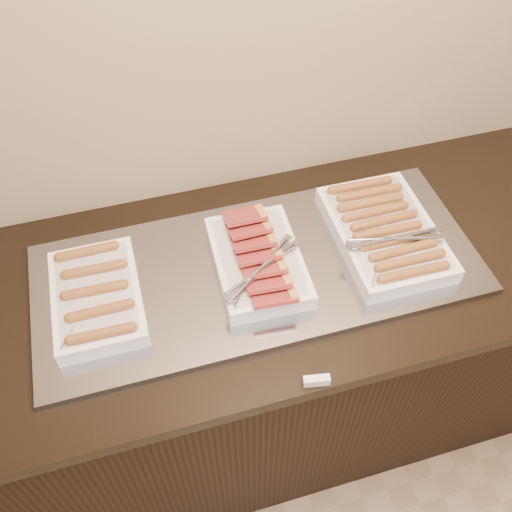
% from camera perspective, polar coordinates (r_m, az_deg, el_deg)
% --- Properties ---
extents(counter, '(2.06, 0.76, 0.90)m').
position_cam_1_polar(counter, '(1.93, -0.07, -9.95)').
color(counter, black).
rests_on(counter, ground).
extents(warming_tray, '(1.20, 0.50, 0.02)m').
position_cam_1_polar(warming_tray, '(1.55, 0.23, -1.37)').
color(warming_tray, '#9496A1').
rests_on(warming_tray, counter).
extents(dish_left, '(0.22, 0.33, 0.07)m').
position_cam_1_polar(dish_left, '(1.51, -15.62, -3.93)').
color(dish_left, silver).
rests_on(dish_left, warming_tray).
extents(dish_center, '(0.26, 0.36, 0.09)m').
position_cam_1_polar(dish_center, '(1.52, 0.21, -0.49)').
color(dish_center, silver).
rests_on(dish_center, warming_tray).
extents(dish_right, '(0.28, 0.40, 0.08)m').
position_cam_1_polar(dish_right, '(1.62, 12.78, 2.33)').
color(dish_right, silver).
rests_on(dish_right, warming_tray).
extents(label_holder, '(0.07, 0.03, 0.03)m').
position_cam_1_polar(label_holder, '(1.37, 6.07, -12.29)').
color(label_holder, silver).
rests_on(label_holder, counter).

